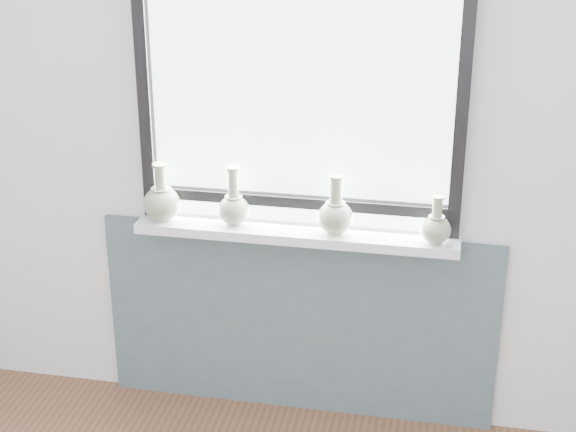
% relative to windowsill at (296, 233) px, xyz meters
% --- Properties ---
extents(back_wall, '(3.60, 0.02, 2.60)m').
position_rel_windowsill_xyz_m(back_wall, '(0.00, 0.10, 0.42)').
color(back_wall, silver).
rests_on(back_wall, ground).
extents(apron_panel, '(1.70, 0.03, 0.86)m').
position_rel_windowsill_xyz_m(apron_panel, '(0.00, 0.07, -0.45)').
color(apron_panel, '#4D5C67').
rests_on(apron_panel, ground).
extents(windowsill, '(1.32, 0.18, 0.04)m').
position_rel_windowsill_xyz_m(windowsill, '(0.00, 0.00, 0.00)').
color(windowsill, white).
rests_on(windowsill, apron_panel).
extents(window, '(1.30, 0.06, 1.05)m').
position_rel_windowsill_xyz_m(window, '(0.00, 0.06, 0.56)').
color(window, black).
rests_on(window, windowsill).
extents(vase_a, '(0.15, 0.15, 0.24)m').
position_rel_windowsill_xyz_m(vase_a, '(-0.56, -0.01, 0.10)').
color(vase_a, gray).
rests_on(vase_a, windowsill).
extents(vase_b, '(0.13, 0.13, 0.25)m').
position_rel_windowsill_xyz_m(vase_b, '(-0.26, 0.00, 0.10)').
color(vase_b, gray).
rests_on(vase_b, windowsill).
extents(vase_c, '(0.14, 0.14, 0.24)m').
position_rel_windowsill_xyz_m(vase_c, '(0.16, -0.01, 0.10)').
color(vase_c, gray).
rests_on(vase_c, windowsill).
extents(vase_d, '(0.12, 0.12, 0.19)m').
position_rel_windowsill_xyz_m(vase_d, '(0.56, -0.03, 0.08)').
color(vase_d, gray).
rests_on(vase_d, windowsill).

